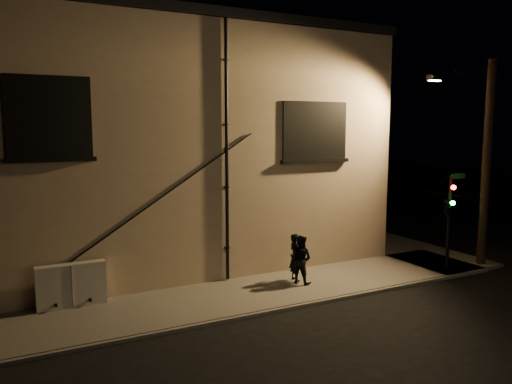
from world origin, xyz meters
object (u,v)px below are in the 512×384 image
pedestrian_b (301,259)px  traffic_signal (448,206)px  utility_cabinet (71,285)px  pedestrian_a (295,257)px  streetlamp_pole (484,160)px

pedestrian_b → traffic_signal: 5.66m
utility_cabinet → pedestrian_a: size_ratio=1.19×
utility_cabinet → pedestrian_b: bearing=-9.4°
pedestrian_b → pedestrian_a: bearing=-26.9°
utility_cabinet → pedestrian_b: 6.94m
traffic_signal → utility_cabinet: bearing=169.8°
pedestrian_b → streetlamp_pole: (7.09, -1.04, 3.05)m
pedestrian_b → streetlamp_pole: streetlamp_pole is taller
pedestrian_a → streetlamp_pole: streetlamp_pole is taller
streetlamp_pole → traffic_signal: bearing=-178.7°
pedestrian_a → pedestrian_b: (0.01, -0.30, -0.00)m
traffic_signal → streetlamp_pole: 2.34m
pedestrian_a → traffic_signal: size_ratio=0.46×
pedestrian_b → traffic_signal: bearing=-130.9°
utility_cabinet → streetlamp_pole: (13.94, -2.16, 3.22)m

